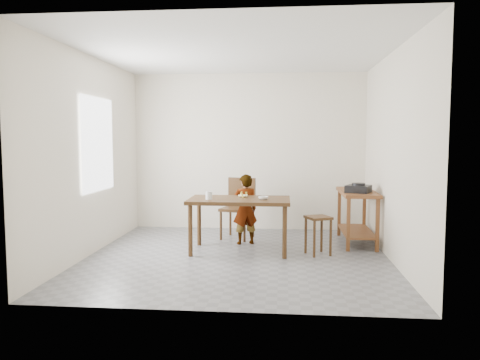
# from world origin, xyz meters

# --- Properties ---
(floor) EXTENTS (4.00, 4.00, 0.04)m
(floor) POSITION_xyz_m (0.00, 0.00, -0.02)
(floor) COLOR slate
(floor) RESTS_ON ground
(ceiling) EXTENTS (4.00, 4.00, 0.04)m
(ceiling) POSITION_xyz_m (0.00, 0.00, 2.72)
(ceiling) COLOR white
(ceiling) RESTS_ON wall_back
(wall_back) EXTENTS (4.00, 0.04, 2.70)m
(wall_back) POSITION_xyz_m (0.00, 2.02, 1.35)
(wall_back) COLOR white
(wall_back) RESTS_ON ground
(wall_front) EXTENTS (4.00, 0.04, 2.70)m
(wall_front) POSITION_xyz_m (0.00, -2.02, 1.35)
(wall_front) COLOR white
(wall_front) RESTS_ON ground
(wall_left) EXTENTS (0.04, 4.00, 2.70)m
(wall_left) POSITION_xyz_m (-2.02, 0.00, 1.35)
(wall_left) COLOR white
(wall_left) RESTS_ON ground
(wall_right) EXTENTS (0.04, 4.00, 2.70)m
(wall_right) POSITION_xyz_m (2.02, 0.00, 1.35)
(wall_right) COLOR white
(wall_right) RESTS_ON ground
(window_pane) EXTENTS (0.02, 1.10, 1.30)m
(window_pane) POSITION_xyz_m (-1.97, 0.20, 1.50)
(window_pane) COLOR white
(window_pane) RESTS_ON wall_left
(dining_table) EXTENTS (1.40, 0.80, 0.75)m
(dining_table) POSITION_xyz_m (0.00, 0.30, 0.38)
(dining_table) COLOR #402713
(dining_table) RESTS_ON floor
(prep_counter) EXTENTS (0.50, 1.20, 0.80)m
(prep_counter) POSITION_xyz_m (1.72, 1.00, 0.40)
(prep_counter) COLOR brown
(prep_counter) RESTS_ON floor
(child) EXTENTS (0.45, 0.38, 1.05)m
(child) POSITION_xyz_m (0.04, 0.79, 0.53)
(child) COLOR silver
(child) RESTS_ON floor
(dining_chair) EXTENTS (0.57, 0.57, 0.95)m
(dining_chair) POSITION_xyz_m (-0.12, 1.16, 0.48)
(dining_chair) COLOR #402713
(dining_chair) RESTS_ON floor
(stool) EXTENTS (0.40, 0.40, 0.53)m
(stool) POSITION_xyz_m (1.09, 0.23, 0.26)
(stool) COLOR #402713
(stool) RESTS_ON floor
(glass_tumbler) EXTENTS (0.11, 0.11, 0.11)m
(glass_tumbler) POSITION_xyz_m (-0.41, 0.17, 0.81)
(glass_tumbler) COLOR white
(glass_tumbler) RESTS_ON dining_table
(small_bowl) EXTENTS (0.17, 0.17, 0.04)m
(small_bowl) POSITION_xyz_m (0.34, 0.22, 0.77)
(small_bowl) COLOR white
(small_bowl) RESTS_ON dining_table
(banana) EXTENTS (0.19, 0.16, 0.06)m
(banana) POSITION_xyz_m (0.04, 0.44, 0.78)
(banana) COLOR #D7C845
(banana) RESTS_ON dining_table
(serving_bowl) EXTENTS (0.25, 0.25, 0.05)m
(serving_bowl) POSITION_xyz_m (1.71, 1.38, 0.82)
(serving_bowl) COLOR white
(serving_bowl) RESTS_ON prep_counter
(gas_burner) EXTENTS (0.43, 0.43, 0.11)m
(gas_burner) POSITION_xyz_m (1.70, 0.76, 0.85)
(gas_burner) COLOR black
(gas_burner) RESTS_ON prep_counter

